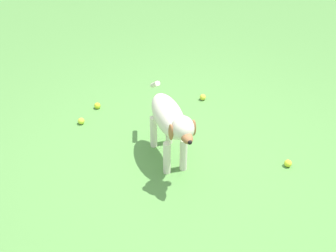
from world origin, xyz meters
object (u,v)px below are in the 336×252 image
at_px(tennis_ball_1, 81,121).
at_px(tennis_ball_2, 97,106).
at_px(tennis_ball_3, 203,97).
at_px(tennis_ball_0, 288,163).
at_px(dog, 170,120).

relative_size(tennis_ball_1, tennis_ball_2, 1.00).
xyz_separation_m(tennis_ball_1, tennis_ball_3, (1.25, -0.45, 0.00)).
distance_m(tennis_ball_0, tennis_ball_2, 2.02).
bearing_deg(tennis_ball_3, tennis_ball_1, 159.95).
bearing_deg(dog, tennis_ball_2, -156.28).
bearing_deg(tennis_ball_1, tennis_ball_3, -20.05).
relative_size(dog, tennis_ball_1, 14.14).
distance_m(dog, tennis_ball_0, 1.11).
bearing_deg(tennis_ball_0, tennis_ball_1, 121.84).
relative_size(tennis_ball_2, tennis_ball_3, 1.00).
relative_size(tennis_ball_0, tennis_ball_1, 1.00).
bearing_deg(tennis_ball_2, dog, -87.61).
bearing_deg(tennis_ball_0, tennis_ball_2, 113.18).
distance_m(tennis_ball_0, tennis_ball_3, 1.28).
xyz_separation_m(dog, tennis_ball_3, (0.92, 0.55, -0.41)).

